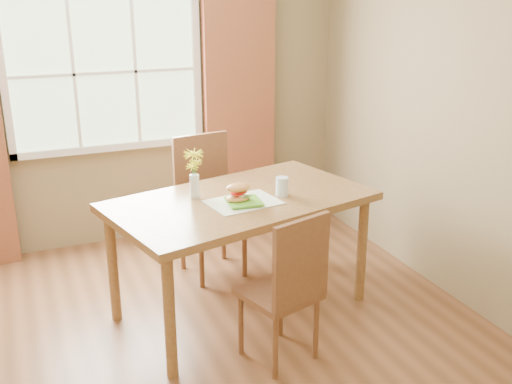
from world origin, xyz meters
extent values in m
cube|color=brown|center=(0.00, 0.00, -0.01)|extent=(4.20, 3.80, 0.02)
cube|color=#887651|center=(0.00, 1.91, 1.35)|extent=(4.20, 0.02, 2.70)
cube|color=#887651|center=(0.00, -1.91, 1.35)|extent=(4.20, 0.02, 2.70)
cube|color=#887651|center=(2.11, 0.00, 1.35)|extent=(0.02, 3.80, 2.70)
cube|color=#A3C293|center=(0.00, 1.88, 1.50)|extent=(1.50, 0.02, 1.20)
cube|color=white|center=(0.00, 1.85, 0.87)|extent=(1.62, 0.04, 0.06)
cube|color=white|center=(-0.78, 1.85, 1.50)|extent=(0.06, 0.04, 1.32)
cube|color=white|center=(0.78, 1.85, 1.50)|extent=(0.06, 0.04, 1.32)
cube|color=white|center=(0.00, 1.85, 1.50)|extent=(1.50, 0.03, 0.02)
cube|color=maroon|center=(1.15, 1.78, 1.10)|extent=(0.65, 0.08, 2.20)
cube|color=olive|center=(0.59, 0.32, 0.81)|extent=(1.90, 1.34, 0.05)
cylinder|color=olive|center=(-0.07, -0.25, 0.39)|extent=(0.07, 0.07, 0.78)
cylinder|color=olive|center=(1.44, 0.11, 0.39)|extent=(0.07, 0.07, 0.78)
cylinder|color=olive|center=(-0.25, 0.52, 0.39)|extent=(0.07, 0.07, 0.78)
cylinder|color=olive|center=(1.25, 0.89, 0.39)|extent=(0.07, 0.07, 0.78)
cube|color=brown|center=(0.59, -0.30, 0.43)|extent=(0.50, 0.50, 0.04)
cube|color=brown|center=(0.64, -0.48, 0.71)|extent=(0.40, 0.15, 0.52)
cylinder|color=brown|center=(0.48, -0.50, 0.21)|extent=(0.03, 0.03, 0.41)
cylinder|color=brown|center=(0.79, -0.41, 0.21)|extent=(0.03, 0.03, 0.41)
cylinder|color=brown|center=(0.39, -0.19, 0.21)|extent=(0.03, 0.03, 0.41)
cylinder|color=brown|center=(0.70, -0.10, 0.21)|extent=(0.03, 0.03, 0.41)
cube|color=brown|center=(0.59, 0.94, 0.49)|extent=(0.51, 0.51, 0.04)
cube|color=brown|center=(0.57, 1.14, 0.80)|extent=(0.46, 0.09, 0.59)
cylinder|color=brown|center=(0.43, 0.73, 0.23)|extent=(0.04, 0.04, 0.47)
cylinder|color=brown|center=(0.80, 0.78, 0.23)|extent=(0.04, 0.04, 0.47)
cylinder|color=brown|center=(0.39, 1.10, 0.23)|extent=(0.04, 0.04, 0.47)
cylinder|color=brown|center=(0.75, 1.14, 0.23)|extent=(0.04, 0.04, 0.47)
cube|color=#E2EDC9|center=(0.57, 0.22, 0.84)|extent=(0.50, 0.40, 0.01)
cube|color=#59B42D|center=(0.56, 0.19, 0.85)|extent=(0.24, 0.24, 0.01)
ellipsoid|color=#EDA350|center=(0.53, 0.21, 0.88)|extent=(0.16, 0.11, 0.04)
ellipsoid|color=#4C8C2D|center=(0.58, 0.19, 0.89)|extent=(0.09, 0.06, 0.01)
cylinder|color=red|center=(0.53, 0.21, 0.91)|extent=(0.08, 0.08, 0.01)
cylinder|color=red|center=(0.56, 0.22, 0.92)|extent=(0.08, 0.08, 0.01)
ellipsoid|color=#EDA350|center=(0.54, 0.22, 0.95)|extent=(0.16, 0.11, 0.06)
cylinder|color=silver|center=(0.86, 0.25, 0.90)|extent=(0.09, 0.09, 0.13)
cylinder|color=silver|center=(0.86, 0.25, 0.89)|extent=(0.08, 0.08, 0.11)
cylinder|color=silver|center=(0.31, 0.44, 0.92)|extent=(0.06, 0.06, 0.16)
cylinder|color=silver|center=(0.31, 0.44, 0.88)|extent=(0.05, 0.05, 0.08)
cylinder|color=#3D7028|center=(0.31, 0.44, 0.99)|extent=(0.01, 0.01, 0.30)
cylinder|color=#3D7028|center=(0.32, 0.43, 0.96)|extent=(0.01, 0.01, 0.25)
cylinder|color=#3D7028|center=(0.30, 0.45, 0.94)|extent=(0.01, 0.01, 0.21)
camera|label=1|loc=(-0.76, -3.20, 2.18)|focal=42.00mm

